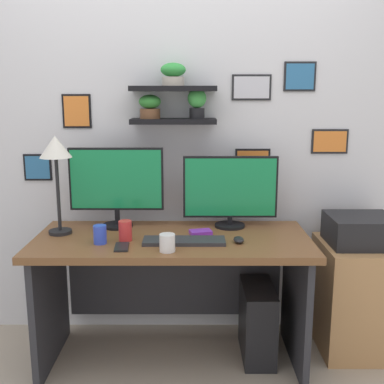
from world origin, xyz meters
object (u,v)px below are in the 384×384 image
object	(u,v)px
monitor_right	(232,191)
coffee_mug	(169,243)
pen_cup	(102,234)
printer	(363,230)
computer_mouse	(240,240)
keyboard	(186,241)
drawer_cabinet	(358,296)
desk	(175,270)
cell_phone	(123,247)
water_cup	(127,231)
monitor_left	(118,183)
computer_tower_right	(259,321)
desk_lamp	(58,155)
scissors_tray	(202,232)

from	to	relation	value
monitor_right	coffee_mug	world-z (taller)	monitor_right
pen_cup	printer	bearing A→B (deg)	9.92
computer_mouse	printer	xyz separation A→B (m)	(0.74, 0.24, -0.02)
keyboard	drawer_cabinet	distance (m)	1.15
desk	cell_phone	distance (m)	0.41
water_cup	printer	world-z (taller)	water_cup
water_cup	printer	distance (m)	1.37
drawer_cabinet	printer	distance (m)	0.42
coffee_mug	desk	bearing A→B (deg)	87.14
monitor_left	printer	distance (m)	1.47
monitor_right	cell_phone	world-z (taller)	monitor_right
keyboard	coffee_mug	world-z (taller)	coffee_mug
water_cup	computer_tower_right	xyz separation A→B (m)	(0.75, 0.11, -0.59)
drawer_cabinet	printer	bearing A→B (deg)	0.00
cell_phone	keyboard	bearing A→B (deg)	10.66
computer_mouse	desk_lamp	world-z (taller)	desk_lamp
computer_mouse	cell_phone	xyz separation A→B (m)	(-0.62, -0.09, -0.01)
computer_mouse	desk_lamp	bearing A→B (deg)	170.64
computer_mouse	scissors_tray	size ratio (longest dim) A/B	0.75
coffee_mug	scissors_tray	bearing A→B (deg)	59.22
water_cup	drawer_cabinet	size ratio (longest dim) A/B	0.17
water_cup	monitor_left	bearing A→B (deg)	107.10
desk	monitor_right	size ratio (longest dim) A/B	2.74
scissors_tray	printer	distance (m)	0.95
scissors_tray	desk_lamp	bearing A→B (deg)	178.62
desk	printer	size ratio (longest dim) A/B	4.03
coffee_mug	water_cup	world-z (taller)	water_cup
desk	computer_mouse	bearing A→B (deg)	-22.41
monitor_left	monitor_right	bearing A→B (deg)	0.00
monitor_left	water_cup	world-z (taller)	monitor_left
pen_cup	printer	world-z (taller)	pen_cup
desk	keyboard	bearing A→B (deg)	-66.33
coffee_mug	printer	bearing A→B (deg)	19.09
desk_lamp	cell_phone	world-z (taller)	desk_lamp
pen_cup	drawer_cabinet	bearing A→B (deg)	9.92
computer_tower_right	water_cup	bearing A→B (deg)	-171.79
cell_phone	desk_lamp	bearing A→B (deg)	142.12
coffee_mug	computer_tower_right	xyz separation A→B (m)	(0.51, 0.29, -0.58)
desk	computer_mouse	world-z (taller)	computer_mouse
computer_mouse	scissors_tray	distance (m)	0.25
scissors_tray	computer_tower_right	distance (m)	0.64
desk_lamp	coffee_mug	world-z (taller)	desk_lamp
coffee_mug	scissors_tray	world-z (taller)	coffee_mug
monitor_left	scissors_tray	distance (m)	0.58
coffee_mug	water_cup	size ratio (longest dim) A/B	0.82
desk	desk_lamp	bearing A→B (deg)	178.51
desk	printer	bearing A→B (deg)	4.78
monitor_right	desk_lamp	bearing A→B (deg)	-171.44
water_cup	computer_tower_right	bearing A→B (deg)	8.21
coffee_mug	printer	size ratio (longest dim) A/B	0.24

